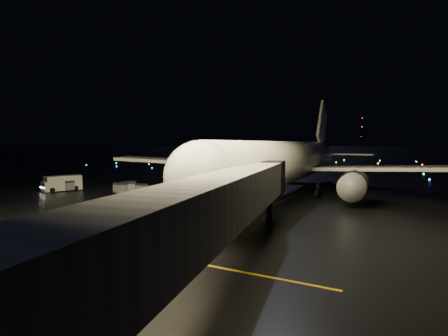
{
  "coord_description": "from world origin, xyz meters",
  "views": [
    {
      "loc": [
        28.11,
        -30.17,
        8.39
      ],
      "look_at": [
        5.68,
        12.0,
        5.0
      ],
      "focal_mm": 28.0,
      "sensor_mm": 36.0,
      "label": 1
    }
  ],
  "objects": [
    {
      "name": "pushback_tug",
      "position": [
        10.78,
        -7.1,
        1.02
      ],
      "size": [
        4.82,
        3.79,
        2.04
      ],
      "primitive_type": "cube",
      "rotation": [
        0.0,
        0.0,
        -0.42
      ],
      "color": "silver",
      "rests_on": "ground"
    },
    {
      "name": "lane_centre",
      "position": [
        12.0,
        15.0,
        0.01
      ],
      "size": [
        0.25,
        80.0,
        0.02
      ],
      "primitive_type": "cube",
      "color": "gold",
      "rests_on": "ground"
    },
    {
      "name": "safety_cone_2",
      "position": [
        -1.33,
        17.53,
        0.27
      ],
      "size": [
        0.49,
        0.49,
        0.55
      ],
      "primitive_type": "cone",
      "rotation": [
        0.0,
        0.0,
        -0.01
      ],
      "color": "#EE530F",
      "rests_on": "ground"
    },
    {
      "name": "baggage_cart_4",
      "position": [
        -25.13,
        10.96,
        0.92
      ],
      "size": [
        2.4,
        1.88,
        1.84
      ],
      "primitive_type": "cube",
      "rotation": [
        0.0,
        0.0,
        -0.18
      ],
      "color": "slate",
      "rests_on": "ground"
    },
    {
      "name": "service_truck",
      "position": [
        -25.67,
        10.46,
        1.37
      ],
      "size": [
        4.6,
        7.79,
        2.74
      ],
      "primitive_type": "cube",
      "rotation": [
        0.0,
        0.0,
        -0.33
      ],
      "color": "silver",
      "rests_on": "ground"
    },
    {
      "name": "safety_cone_1",
      "position": [
        1.73,
        26.95,
        0.27
      ],
      "size": [
        0.57,
        0.57,
        0.55
      ],
      "primitive_type": "cone",
      "rotation": [
        0.0,
        0.0,
        -0.21
      ],
      "color": "#EE530F",
      "rests_on": "ground"
    },
    {
      "name": "lane_cross",
      "position": [
        -5.0,
        -10.0,
        0.01
      ],
      "size": [
        60.0,
        0.25,
        0.02
      ],
      "primitive_type": "cube",
      "color": "gold",
      "rests_on": "ground"
    },
    {
      "name": "baggage_cart_2",
      "position": [
        -13.9,
        14.04,
        0.93
      ],
      "size": [
        2.61,
        2.25,
        1.86
      ],
      "primitive_type": "cube",
      "rotation": [
        0.0,
        0.0,
        -0.39
      ],
      "color": "slate",
      "rests_on": "ground"
    },
    {
      "name": "baggage_cart_1",
      "position": [
        -11.91,
        15.11,
        0.77
      ],
      "size": [
        1.89,
        1.39,
        1.54
      ],
      "primitive_type": "cube",
      "rotation": [
        0.0,
        0.0,
        0.07
      ],
      "color": "slate",
      "rests_on": "ground"
    },
    {
      "name": "ground",
      "position": [
        0.0,
        300.0,
        0.0
      ],
      "size": [
        2000.0,
        2000.0,
        0.0
      ],
      "primitive_type": "plane",
      "color": "black",
      "rests_on": "ground"
    },
    {
      "name": "safety_cone_0",
      "position": [
        2.66,
        15.26,
        0.25
      ],
      "size": [
        0.56,
        0.56,
        0.51
      ],
      "primitive_type": "cone",
      "rotation": [
        0.0,
        0.0,
        -0.31
      ],
      "color": "#EE530F",
      "rests_on": "ground"
    },
    {
      "name": "baggage_cart_3",
      "position": [
        -16.62,
        17.42,
        0.79
      ],
      "size": [
        2.17,
        1.81,
        1.59
      ],
      "primitive_type": "cube",
      "rotation": [
        0.0,
        0.0,
        0.3
      ],
      "color": "slate",
      "rests_on": "ground"
    },
    {
      "name": "taxiway_lights",
      "position": [
        0.0,
        106.0,
        0.18
      ],
      "size": [
        164.0,
        92.0,
        0.36
      ],
      "primitive_type": null,
      "color": "black",
      "rests_on": "ground"
    },
    {
      "name": "baggage_cart_0",
      "position": [
        -14.08,
        12.71,
        0.93
      ],
      "size": [
        2.49,
        2.0,
        1.87
      ],
      "primitive_type": "cube",
      "rotation": [
        0.0,
        0.0,
        0.23
      ],
      "color": "slate",
      "rests_on": "ground"
    },
    {
      "name": "airliner",
      "position": [
        11.35,
        25.15,
        9.01
      ],
      "size": [
        65.86,
        62.8,
        18.02
      ],
      "primitive_type": null,
      "rotation": [
        0.0,
        0.0,
        0.04
      ],
      "color": "white",
      "rests_on": "ground"
    },
    {
      "name": "crew_c",
      "position": [
        -7.18,
        12.5,
        0.93
      ],
      "size": [
        0.7,
        1.16,
        1.86
      ],
      "primitive_type": "imported",
      "rotation": [
        0.0,
        0.0,
        -1.33
      ],
      "color": "orange",
      "rests_on": "ground"
    },
    {
      "name": "safety_cone_3",
      "position": [
        -14.81,
        30.73,
        0.23
      ],
      "size": [
        0.48,
        0.48,
        0.47
      ],
      "primitive_type": "cone",
      "rotation": [
        0.0,
        0.0,
        0.19
      ],
      "color": "#EE530F",
      "rests_on": "ground"
    },
    {
      "name": "radio_mast",
      "position": [
        -60.0,
        740.0,
        32.0
      ],
      "size": [
        1.8,
        1.8,
        64.0
      ],
      "primitive_type": "cylinder",
      "color": "black",
      "rests_on": "ground"
    },
    {
      "name": "belt_loader",
      "position": [
        1.83,
        6.79,
        1.71
      ],
      "size": [
        7.29,
        3.16,
        3.42
      ],
      "primitive_type": null,
      "rotation": [
        0.0,
        0.0,
        -0.18
      ],
      "color": "silver",
      "rests_on": "ground"
    }
  ]
}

